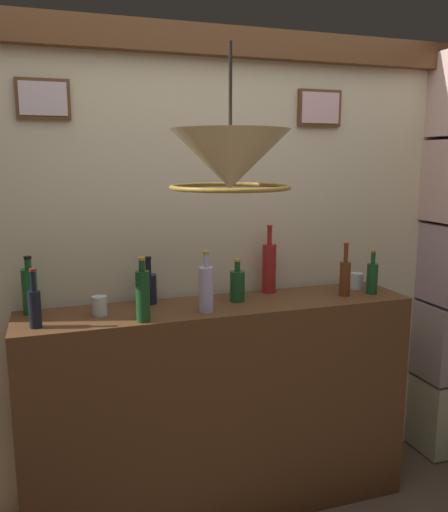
{
  "coord_description": "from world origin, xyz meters",
  "views": [
    {
      "loc": [
        -0.76,
        -1.53,
        1.8
      ],
      "look_at": [
        0.0,
        0.77,
        1.35
      ],
      "focal_mm": 36.83,
      "sensor_mm": 36.0,
      "label": 1
    }
  ],
  "objects_px": {
    "liquor_bottle_brandy": "(372,277)",
    "glass_tumbler_highball": "(100,306)",
    "liquor_bottle_rye": "(345,277)",
    "liquor_bottle_vodka": "(237,285)",
    "liquor_bottle_sherry": "(149,287)",
    "liquor_bottle_tequila": "(30,290)",
    "liquor_bottle_whiskey": "(206,288)",
    "pendant_lamp": "(230,161)",
    "liquor_bottle_mezcal": "(143,295)",
    "glass_tumbler_rocks": "(357,281)",
    "liquor_bottle_port": "(269,267)",
    "liquor_bottle_gin": "(35,306)"
  },
  "relations": [
    {
      "from": "glass_tumbler_rocks",
      "to": "glass_tumbler_highball",
      "type": "xyz_separation_m",
      "value": [
        -1.38,
        -0.06,
        0.0
      ]
    },
    {
      "from": "liquor_bottle_gin",
      "to": "glass_tumbler_rocks",
      "type": "height_order",
      "value": "liquor_bottle_gin"
    },
    {
      "from": "liquor_bottle_sherry",
      "to": "pendant_lamp",
      "type": "height_order",
      "value": "pendant_lamp"
    },
    {
      "from": "glass_tumbler_rocks",
      "to": "glass_tumbler_highball",
      "type": "relative_size",
      "value": 1.0
    },
    {
      "from": "liquor_bottle_rye",
      "to": "pendant_lamp",
      "type": "bearing_deg",
      "value": -144.29
    },
    {
      "from": "liquor_bottle_whiskey",
      "to": "pendant_lamp",
      "type": "distance_m",
      "value": 0.8
    },
    {
      "from": "liquor_bottle_sherry",
      "to": "liquor_bottle_vodka",
      "type": "distance_m",
      "value": 0.44
    },
    {
      "from": "liquor_bottle_port",
      "to": "liquor_bottle_sherry",
      "type": "bearing_deg",
      "value": -178.66
    },
    {
      "from": "liquor_bottle_whiskey",
      "to": "liquor_bottle_sherry",
      "type": "bearing_deg",
      "value": 135.2
    },
    {
      "from": "liquor_bottle_whiskey",
      "to": "liquor_bottle_port",
      "type": "relative_size",
      "value": 0.79
    },
    {
      "from": "liquor_bottle_mezcal",
      "to": "pendant_lamp",
      "type": "height_order",
      "value": "pendant_lamp"
    },
    {
      "from": "liquor_bottle_brandy",
      "to": "liquor_bottle_sherry",
      "type": "distance_m",
      "value": 1.16
    },
    {
      "from": "liquor_bottle_port",
      "to": "liquor_bottle_gin",
      "type": "bearing_deg",
      "value": -168.61
    },
    {
      "from": "liquor_bottle_gin",
      "to": "pendant_lamp",
      "type": "distance_m",
      "value": 1.06
    },
    {
      "from": "liquor_bottle_brandy",
      "to": "liquor_bottle_sherry",
      "type": "height_order",
      "value": "liquor_bottle_brandy"
    },
    {
      "from": "liquor_bottle_whiskey",
      "to": "liquor_bottle_port",
      "type": "height_order",
      "value": "liquor_bottle_port"
    },
    {
      "from": "liquor_bottle_port",
      "to": "liquor_bottle_whiskey",
      "type": "bearing_deg",
      "value": -150.13
    },
    {
      "from": "liquor_bottle_rye",
      "to": "liquor_bottle_mezcal",
      "type": "distance_m",
      "value": 1.07
    },
    {
      "from": "liquor_bottle_port",
      "to": "liquor_bottle_mezcal",
      "type": "bearing_deg",
      "value": -157.78
    },
    {
      "from": "liquor_bottle_rye",
      "to": "liquor_bottle_tequila",
      "type": "height_order",
      "value": "liquor_bottle_rye"
    },
    {
      "from": "glass_tumbler_highball",
      "to": "pendant_lamp",
      "type": "bearing_deg",
      "value": -58.31
    },
    {
      "from": "liquor_bottle_port",
      "to": "pendant_lamp",
      "type": "relative_size",
      "value": 0.75
    },
    {
      "from": "liquor_bottle_rye",
      "to": "liquor_bottle_whiskey",
      "type": "xyz_separation_m",
      "value": [
        -0.76,
        -0.06,
        0.01
      ]
    },
    {
      "from": "liquor_bottle_rye",
      "to": "liquor_bottle_whiskey",
      "type": "bearing_deg",
      "value": -175.83
    },
    {
      "from": "liquor_bottle_gin",
      "to": "liquor_bottle_sherry",
      "type": "bearing_deg",
      "value": 22.87
    },
    {
      "from": "liquor_bottle_whiskey",
      "to": "glass_tumbler_highball",
      "type": "xyz_separation_m",
      "value": [
        -0.47,
        0.11,
        -0.07
      ]
    },
    {
      "from": "liquor_bottle_rye",
      "to": "liquor_bottle_vodka",
      "type": "distance_m",
      "value": 0.57
    },
    {
      "from": "liquor_bottle_tequila",
      "to": "glass_tumbler_rocks",
      "type": "height_order",
      "value": "liquor_bottle_tequila"
    },
    {
      "from": "liquor_bottle_gin",
      "to": "liquor_bottle_tequila",
      "type": "height_order",
      "value": "liquor_bottle_tequila"
    },
    {
      "from": "liquor_bottle_mezcal",
      "to": "liquor_bottle_sherry",
      "type": "bearing_deg",
      "value": 74.71
    },
    {
      "from": "liquor_bottle_whiskey",
      "to": "pendant_lamp",
      "type": "height_order",
      "value": "pendant_lamp"
    },
    {
      "from": "liquor_bottle_port",
      "to": "glass_tumbler_highball",
      "type": "relative_size",
      "value": 4.13
    },
    {
      "from": "liquor_bottle_brandy",
      "to": "liquor_bottle_port",
      "type": "distance_m",
      "value": 0.54
    },
    {
      "from": "liquor_bottle_mezcal",
      "to": "liquor_bottle_vodka",
      "type": "relative_size",
      "value": 1.33
    },
    {
      "from": "liquor_bottle_rye",
      "to": "liquor_bottle_vodka",
      "type": "xyz_separation_m",
      "value": [
        -0.56,
        0.07,
        -0.02
      ]
    },
    {
      "from": "liquor_bottle_whiskey",
      "to": "liquor_bottle_sherry",
      "type": "relative_size",
      "value": 1.23
    },
    {
      "from": "liquor_bottle_brandy",
      "to": "glass_tumbler_highball",
      "type": "relative_size",
      "value": 2.7
    },
    {
      "from": "liquor_bottle_gin",
      "to": "liquor_bottle_sherry",
      "type": "xyz_separation_m",
      "value": [
        0.52,
        0.22,
        -0.01
      ]
    },
    {
      "from": "liquor_bottle_brandy",
      "to": "liquor_bottle_vodka",
      "type": "distance_m",
      "value": 0.73
    },
    {
      "from": "liquor_bottle_gin",
      "to": "liquor_bottle_sherry",
      "type": "relative_size",
      "value": 1.09
    },
    {
      "from": "liquor_bottle_gin",
      "to": "liquor_bottle_rye",
      "type": "bearing_deg",
      "value": 1.92
    },
    {
      "from": "liquor_bottle_tequila",
      "to": "liquor_bottle_port",
      "type": "height_order",
      "value": "liquor_bottle_port"
    },
    {
      "from": "liquor_bottle_rye",
      "to": "liquor_bottle_brandy",
      "type": "relative_size",
      "value": 1.18
    },
    {
      "from": "liquor_bottle_tequila",
      "to": "liquor_bottle_mezcal",
      "type": "bearing_deg",
      "value": -30.6
    },
    {
      "from": "liquor_bottle_whiskey",
      "to": "liquor_bottle_tequila",
      "type": "distance_m",
      "value": 0.8
    },
    {
      "from": "liquor_bottle_gin",
      "to": "pendant_lamp",
      "type": "height_order",
      "value": "pendant_lamp"
    },
    {
      "from": "glass_tumbler_rocks",
      "to": "liquor_bottle_vodka",
      "type": "bearing_deg",
      "value": -177.32
    },
    {
      "from": "liquor_bottle_sherry",
      "to": "liquor_bottle_mezcal",
      "type": "bearing_deg",
      "value": -105.29
    },
    {
      "from": "liquor_bottle_sherry",
      "to": "liquor_bottle_mezcal",
      "type": "relative_size",
      "value": 0.82
    },
    {
      "from": "liquor_bottle_whiskey",
      "to": "liquor_bottle_vodka",
      "type": "height_order",
      "value": "liquor_bottle_whiskey"
    }
  ]
}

